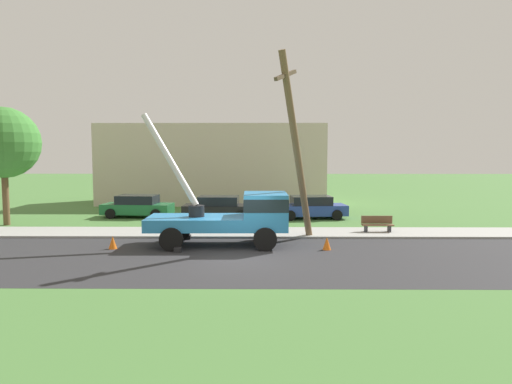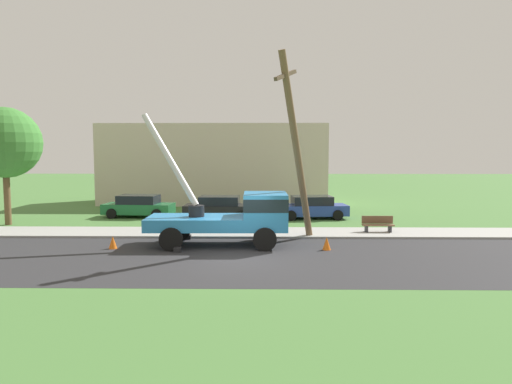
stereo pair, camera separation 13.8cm
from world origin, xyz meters
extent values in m
plane|color=#477538|center=(0.00, 12.00, 0.00)|extent=(120.00, 120.00, 0.00)
cube|color=#2B2B2D|center=(0.00, 0.00, 0.00)|extent=(80.00, 8.21, 0.01)
cube|color=#9E9E99|center=(0.00, 5.51, 0.05)|extent=(80.00, 2.82, 0.10)
cube|color=#2D84C6|center=(-2.09, 2.49, 1.02)|extent=(4.34, 2.48, 0.55)
cube|color=#2D84C6|center=(1.01, 2.54, 1.55)|extent=(1.94, 2.43, 1.60)
cube|color=#19232D|center=(1.01, 2.54, 1.90)|extent=(1.96, 2.45, 0.56)
cylinder|color=black|center=(-2.07, 2.49, 1.55)|extent=(0.70, 0.70, 0.50)
cylinder|color=silver|center=(-3.36, 3.12, 3.85)|extent=(2.91, 1.61, 4.26)
cube|color=black|center=(-2.66, 1.03, 0.10)|extent=(0.31, 0.31, 0.20)
cube|color=black|center=(-2.71, 3.93, 0.10)|extent=(0.31, 0.31, 0.20)
cylinder|color=black|center=(0.99, 1.34, 0.50)|extent=(1.00, 0.30, 1.00)
cylinder|color=black|center=(0.95, 3.74, 0.50)|extent=(1.00, 0.30, 1.00)
cylinder|color=black|center=(-2.98, 1.27, 0.50)|extent=(1.00, 0.30, 1.00)
cylinder|color=black|center=(-3.02, 3.67, 0.50)|extent=(1.00, 0.30, 1.00)
cylinder|color=brown|center=(2.46, 3.42, 4.27)|extent=(1.96, 2.85, 8.64)
cube|color=brown|center=(1.88, 2.50, 7.51)|extent=(1.07, 1.57, 0.72)
cone|color=orange|center=(3.63, 1.57, 0.28)|extent=(0.36, 0.36, 0.56)
cone|color=orange|center=(-5.60, 1.68, 0.28)|extent=(0.36, 0.36, 0.56)
cube|color=#1E6638|center=(-7.14, 11.44, 0.55)|extent=(4.52, 2.11, 0.65)
cube|color=black|center=(-7.14, 11.44, 1.15)|extent=(2.58, 1.83, 0.55)
cylinder|color=black|center=(-5.75, 10.44, 0.32)|extent=(0.64, 0.22, 0.64)
cylinder|color=black|center=(-5.63, 12.23, 0.32)|extent=(0.64, 0.22, 0.64)
cylinder|color=black|center=(-8.65, 10.64, 0.32)|extent=(0.64, 0.22, 0.64)
cylinder|color=black|center=(-8.52, 12.44, 0.32)|extent=(0.64, 0.22, 0.64)
cube|color=black|center=(-1.84, 10.77, 0.55)|extent=(4.44, 1.91, 0.65)
cube|color=black|center=(-1.84, 10.77, 1.15)|extent=(2.50, 1.72, 0.55)
cylinder|color=black|center=(-0.41, 9.84, 0.32)|extent=(0.64, 0.22, 0.64)
cylinder|color=black|center=(-0.37, 11.64, 0.32)|extent=(0.64, 0.22, 0.64)
cylinder|color=black|center=(-3.32, 9.91, 0.32)|extent=(0.64, 0.22, 0.64)
cylinder|color=black|center=(-3.27, 11.71, 0.32)|extent=(0.64, 0.22, 0.64)
cube|color=#263F99|center=(3.98, 10.94, 0.55)|extent=(4.55, 2.21, 0.65)
cube|color=black|center=(3.98, 10.94, 1.15)|extent=(2.61, 1.88, 0.55)
cylinder|color=black|center=(5.51, 10.19, 0.32)|extent=(0.64, 0.22, 0.64)
cylinder|color=black|center=(5.34, 11.98, 0.32)|extent=(0.64, 0.22, 0.64)
cylinder|color=black|center=(2.62, 9.91, 0.32)|extent=(0.64, 0.22, 0.64)
cylinder|color=black|center=(2.45, 11.70, 0.32)|extent=(0.64, 0.22, 0.64)
cube|color=brown|center=(6.81, 5.51, 0.45)|extent=(1.60, 0.44, 0.06)
cube|color=brown|center=(6.81, 5.71, 0.70)|extent=(1.60, 0.06, 0.40)
cube|color=#333338|center=(6.21, 5.51, 0.23)|extent=(0.10, 0.40, 0.45)
cube|color=#333338|center=(7.41, 5.51, 0.23)|extent=(0.10, 0.40, 0.45)
cylinder|color=brown|center=(-13.79, 8.11, 2.20)|extent=(0.36, 0.36, 4.41)
sphere|color=#3D7F33|center=(-13.79, 8.11, 4.72)|extent=(4.03, 4.03, 4.03)
cube|color=beige|center=(-3.11, 20.16, 3.20)|extent=(18.00, 6.00, 6.40)
camera|label=1|loc=(0.79, -17.66, 4.15)|focal=31.97mm
camera|label=2|loc=(0.93, -17.66, 4.15)|focal=31.97mm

